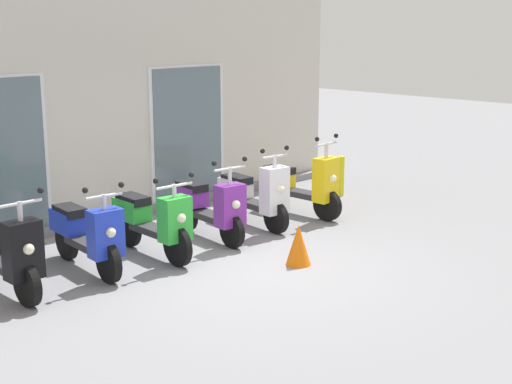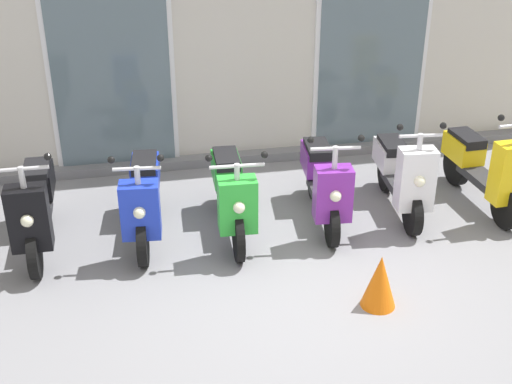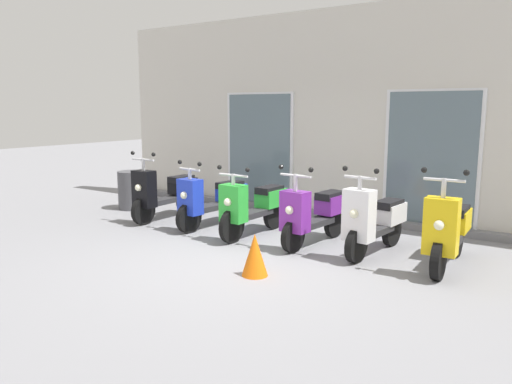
# 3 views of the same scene
# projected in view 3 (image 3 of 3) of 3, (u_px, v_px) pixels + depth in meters

# --- Properties ---
(ground_plane) EXTENTS (40.00, 40.00, 0.00)m
(ground_plane) POSITION_uv_depth(u_px,v_px,m) (238.00, 259.00, 6.70)
(ground_plane) COLOR gray
(storefront_facade) EXTENTS (10.03, 0.50, 3.73)m
(storefront_facade) POSITION_uv_depth(u_px,v_px,m) (341.00, 119.00, 9.00)
(storefront_facade) COLOR beige
(storefront_facade) RESTS_ON ground_plane
(scooter_black) EXTENTS (0.57, 1.60, 1.27)m
(scooter_black) POSITION_uv_depth(u_px,v_px,m) (164.00, 192.00, 8.99)
(scooter_black) COLOR black
(scooter_black) RESTS_ON ground_plane
(scooter_blue) EXTENTS (0.54, 1.61, 1.17)m
(scooter_blue) POSITION_uv_depth(u_px,v_px,m) (212.00, 199.00, 8.42)
(scooter_blue) COLOR black
(scooter_blue) RESTS_ON ground_plane
(scooter_green) EXTENTS (0.60, 1.63, 1.16)m
(scooter_green) POSITION_uv_depth(u_px,v_px,m) (254.00, 205.00, 7.83)
(scooter_green) COLOR black
(scooter_green) RESTS_ON ground_plane
(scooter_purple) EXTENTS (0.57, 1.56, 1.22)m
(scooter_purple) POSITION_uv_depth(u_px,v_px,m) (314.00, 213.00, 7.31)
(scooter_purple) COLOR black
(scooter_purple) RESTS_ON ground_plane
(scooter_white) EXTENTS (0.53, 1.53, 1.26)m
(scooter_white) POSITION_uv_depth(u_px,v_px,m) (374.00, 220.00, 6.82)
(scooter_white) COLOR black
(scooter_white) RESTS_ON ground_plane
(scooter_yellow) EXTENTS (0.53, 1.60, 1.32)m
(scooter_yellow) POSITION_uv_depth(u_px,v_px,m) (449.00, 230.00, 6.24)
(scooter_yellow) COLOR black
(scooter_yellow) RESTS_ON ground_plane
(trash_bin) EXTENTS (0.54, 0.54, 0.76)m
(trash_bin) POSITION_uv_depth(u_px,v_px,m) (132.00, 190.00, 9.95)
(trash_bin) COLOR #4C4C51
(trash_bin) RESTS_ON ground_plane
(traffic_cone) EXTENTS (0.32, 0.32, 0.52)m
(traffic_cone) POSITION_uv_depth(u_px,v_px,m) (255.00, 255.00, 5.99)
(traffic_cone) COLOR orange
(traffic_cone) RESTS_ON ground_plane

